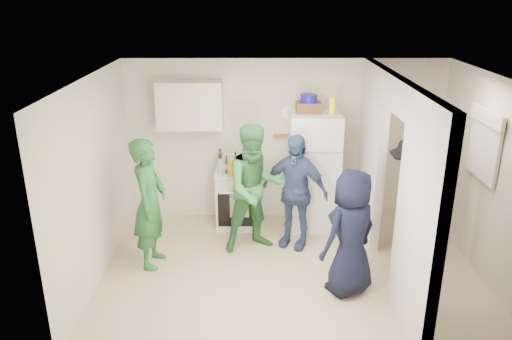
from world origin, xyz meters
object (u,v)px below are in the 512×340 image
(blue_bowl, at_px, (309,98))
(stove, at_px, (240,198))
(person_green_center, at_px, (255,189))
(person_nook, at_px, (410,201))
(person_green_left, at_px, (150,204))
(fridge, at_px, (313,171))
(person_navy, at_px, (351,233))
(person_denim, at_px, (295,191))
(yellow_cup_stack_top, at_px, (332,106))
(wicker_basket, at_px, (308,107))

(blue_bowl, bearing_deg, stove, -178.85)
(blue_bowl, height_order, person_green_center, blue_bowl)
(person_green_center, height_order, person_nook, person_green_center)
(person_green_left, xyz_separation_m, person_nook, (3.36, 0.08, -0.01))
(fridge, height_order, person_green_left, fridge)
(person_green_left, height_order, person_green_center, person_green_center)
(fridge, relative_size, person_navy, 1.14)
(fridge, relative_size, blue_bowl, 7.39)
(person_green_center, bearing_deg, person_green_left, 178.75)
(person_green_center, bearing_deg, person_denim, -10.22)
(yellow_cup_stack_top, bearing_deg, wicker_basket, 154.89)
(wicker_basket, xyz_separation_m, person_navy, (0.34, -1.84, -1.07))
(person_green_center, bearing_deg, stove, 88.69)
(stove, relative_size, wicker_basket, 2.51)
(person_navy, relative_size, person_nook, 0.90)
(stove, distance_m, wicker_basket, 1.72)
(blue_bowl, distance_m, person_denim, 1.36)
(wicker_basket, relative_size, person_green_center, 0.20)
(person_nook, bearing_deg, blue_bowl, -111.06)
(wicker_basket, relative_size, blue_bowl, 1.46)
(fridge, xyz_separation_m, yellow_cup_stack_top, (0.22, -0.10, 1.01))
(blue_bowl, height_order, person_navy, blue_bowl)
(blue_bowl, bearing_deg, yellow_cup_stack_top, -25.11)
(fridge, distance_m, person_green_left, 2.49)
(blue_bowl, xyz_separation_m, yellow_cup_stack_top, (0.32, -0.15, -0.08))
(yellow_cup_stack_top, height_order, person_green_left, yellow_cup_stack_top)
(yellow_cup_stack_top, bearing_deg, person_nook, -45.69)
(blue_bowl, distance_m, person_green_center, 1.52)
(wicker_basket, height_order, blue_bowl, blue_bowl)
(fridge, xyz_separation_m, blue_bowl, (-0.10, 0.05, 1.09))
(person_green_left, relative_size, person_green_center, 0.97)
(person_green_left, bearing_deg, person_green_center, -67.24)
(fridge, relative_size, person_green_left, 1.02)
(person_denim, distance_m, person_navy, 1.30)
(stove, distance_m, person_green_center, 0.89)
(stove, relative_size, person_navy, 0.57)
(person_green_left, bearing_deg, wicker_basket, -55.74)
(fridge, relative_size, wicker_basket, 5.07)
(person_denim, bearing_deg, stove, 166.24)
(blue_bowl, height_order, yellow_cup_stack_top, blue_bowl)
(person_nook, bearing_deg, stove, -95.37)
(blue_bowl, height_order, person_denim, blue_bowl)
(fridge, distance_m, person_green_center, 1.11)
(person_denim, relative_size, person_nook, 0.95)
(yellow_cup_stack_top, xyz_separation_m, person_navy, (0.02, -1.69, -1.12))
(stove, distance_m, person_green_left, 1.67)
(person_navy, bearing_deg, yellow_cup_stack_top, -123.53)
(person_navy, bearing_deg, person_nook, -175.08)
(person_nook, bearing_deg, wicker_basket, -111.06)
(blue_bowl, relative_size, person_nook, 0.14)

